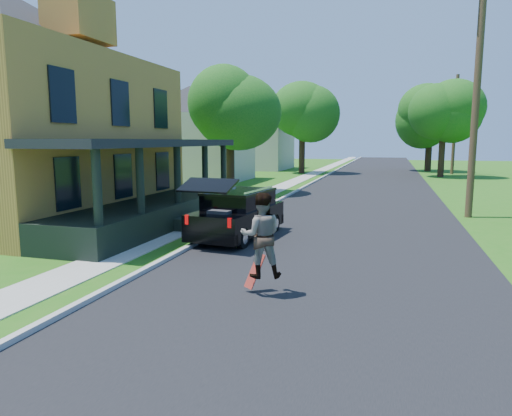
% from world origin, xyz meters
% --- Properties ---
extents(ground, '(140.00, 140.00, 0.00)m').
position_xyz_m(ground, '(0.00, 0.00, 0.00)').
color(ground, '#246414').
rests_on(ground, ground).
extents(street, '(8.00, 120.00, 0.02)m').
position_xyz_m(street, '(0.00, 20.00, 0.00)').
color(street, black).
rests_on(street, ground).
extents(curb, '(0.15, 120.00, 0.12)m').
position_xyz_m(curb, '(-4.05, 20.00, 0.00)').
color(curb, '#ABABA6').
rests_on(curb, ground).
extents(sidewalk, '(1.30, 120.00, 0.03)m').
position_xyz_m(sidewalk, '(-5.60, 20.00, 0.00)').
color(sidewalk, gray).
rests_on(sidewalk, ground).
extents(front_walk, '(6.50, 1.20, 0.03)m').
position_xyz_m(front_walk, '(-9.50, 6.00, 0.00)').
color(front_walk, gray).
rests_on(front_walk, ground).
extents(main_house, '(15.56, 15.56, 10.10)m').
position_xyz_m(main_house, '(-12.80, 5.99, 4.92)').
color(main_house, '#C48739').
rests_on(main_house, ground).
extents(neighbor_house_mid, '(12.78, 12.78, 8.30)m').
position_xyz_m(neighbor_house_mid, '(-13.50, 24.00, 4.19)').
color(neighbor_house_mid, '#A9A596').
rests_on(neighbor_house_mid, ground).
extents(neighbor_house_far, '(12.78, 12.78, 8.30)m').
position_xyz_m(neighbor_house_far, '(-13.50, 40.00, 4.19)').
color(neighbor_house_far, '#A9A596').
rests_on(neighbor_house_far, ground).
extents(black_suv, '(2.09, 4.51, 2.03)m').
position_xyz_m(black_suv, '(-3.20, 4.94, 0.78)').
color(black_suv, black).
rests_on(black_suv, ground).
extents(skateboarder, '(0.99, 0.88, 1.70)m').
position_xyz_m(skateboarder, '(-1.00, -0.09, 1.23)').
color(skateboarder, black).
rests_on(skateboarder, ground).
extents(skateboard, '(0.41, 0.34, 0.72)m').
position_xyz_m(skateboard, '(-1.17, 0.03, 0.43)').
color(skateboard, '#99190D').
rests_on(skateboard, ground).
extents(tree_left_mid, '(6.04, 6.18, 7.66)m').
position_xyz_m(tree_left_mid, '(-7.84, 17.19, 4.96)').
color(tree_left_mid, black).
rests_on(tree_left_mid, ground).
extents(tree_left_far, '(6.26, 6.15, 9.90)m').
position_xyz_m(tree_left_far, '(-6.89, 34.81, 6.49)').
color(tree_left_far, black).
rests_on(tree_left_far, ground).
extents(tree_right_mid, '(7.06, 6.89, 8.80)m').
position_xyz_m(tree_right_mid, '(5.46, 33.49, 5.76)').
color(tree_right_mid, black).
rests_on(tree_right_mid, ground).
extents(tree_right_far, '(6.10, 5.87, 9.20)m').
position_xyz_m(tree_right_far, '(4.95, 41.27, 6.04)').
color(tree_right_far, black).
rests_on(tree_right_far, ground).
extents(utility_pole_near, '(1.69, 0.58, 9.75)m').
position_xyz_m(utility_pole_near, '(4.50, 11.39, 5.03)').
color(utility_pole_near, '#503F25').
rests_on(utility_pole_near, ground).
extents(utility_pole_far, '(1.77, 0.69, 9.05)m').
position_xyz_m(utility_pole_far, '(6.87, 37.44, 4.68)').
color(utility_pole_far, '#503F25').
rests_on(utility_pole_far, ground).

